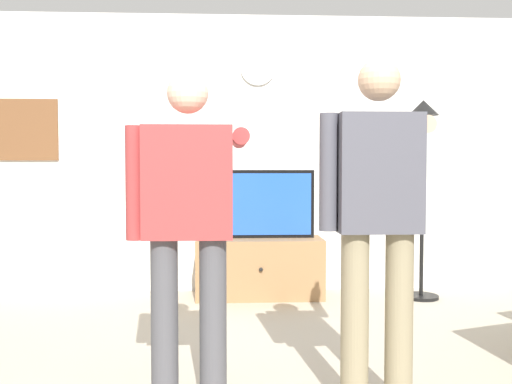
{
  "coord_description": "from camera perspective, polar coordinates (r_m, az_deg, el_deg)",
  "views": [
    {
      "loc": [
        -0.15,
        -2.63,
        1.22
      ],
      "look_at": [
        0.04,
        1.2,
        1.05
      ],
      "focal_mm": 39.54,
      "sensor_mm": 36.0,
      "label": 1
    }
  ],
  "objects": [
    {
      "name": "person_standing_nearer_lamp",
      "position": [
        2.91,
        -6.84,
        -2.37
      ],
      "size": [
        0.63,
        0.78,
        1.7
      ],
      "color": "#4C4C51",
      "rests_on": "ground_plane"
    },
    {
      "name": "back_wall",
      "position": [
        5.59,
        -1.38,
        3.87
      ],
      "size": [
        6.4,
        0.1,
        2.7
      ],
      "primitive_type": "cube",
      "color": "silver",
      "rests_on": "ground_plane"
    },
    {
      "name": "framed_picture",
      "position": [
        5.86,
        -22.22,
        5.85
      ],
      "size": [
        0.6,
        0.04,
        0.59
      ],
      "primitive_type": "cube",
      "color": "brown"
    },
    {
      "name": "wall_clock",
      "position": [
        5.61,
        0.18,
        12.44
      ],
      "size": [
        0.34,
        0.03,
        0.34
      ],
      "primitive_type": "cylinder",
      "rotation": [
        1.57,
        0.0,
        0.0
      ],
      "color": "white"
    },
    {
      "name": "person_standing_nearer_couch",
      "position": [
        2.88,
        12.17,
        -1.95
      ],
      "size": [
        0.59,
        0.78,
        1.75
      ],
      "color": "gray",
      "rests_on": "ground_plane"
    },
    {
      "name": "tv_stand",
      "position": [
        5.33,
        0.35,
        -7.66
      ],
      "size": [
        1.18,
        0.5,
        0.55
      ],
      "color": "#997047",
      "rests_on": "ground_plane"
    },
    {
      "name": "television",
      "position": [
        5.3,
        0.33,
        -1.22
      ],
      "size": [
        1.03,
        0.07,
        0.64
      ],
      "color": "black",
      "rests_on": "tv_stand"
    },
    {
      "name": "floor_lamp",
      "position": [
        5.41,
        16.52,
        3.41
      ],
      "size": [
        0.32,
        0.32,
        1.83
      ],
      "color": "black",
      "rests_on": "ground_plane"
    }
  ]
}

